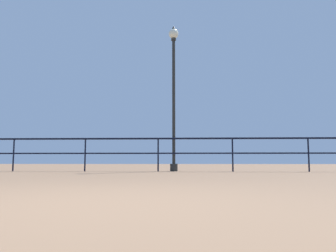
{
  "coord_description": "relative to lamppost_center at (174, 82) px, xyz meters",
  "views": [
    {
      "loc": [
        0.72,
        -2.36,
        0.31
      ],
      "look_at": [
        0.31,
        6.84,
        1.27
      ],
      "focal_mm": 35.58,
      "sensor_mm": 36.0,
      "label": 1
    }
  ],
  "objects": [
    {
      "name": "lamppost_center",
      "position": [
        0.0,
        0.0,
        0.0
      ],
      "size": [
        0.3,
        0.3,
        4.45
      ],
      "color": "#242523",
      "rests_on": "ground_plane"
    },
    {
      "name": "pier_railing",
      "position": [
        -0.45,
        -0.19,
        -1.94
      ],
      "size": [
        21.6,
        0.05,
        0.98
      ],
      "color": "black",
      "rests_on": "ground_plane"
    },
    {
      "name": "ground_plane",
      "position": [
        -0.45,
        -7.53,
        -2.67
      ],
      "size": [
        60.0,
        60.0,
        0.0
      ],
      "primitive_type": "plane",
      "color": "#846348"
    }
  ]
}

